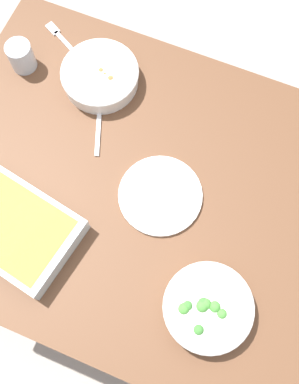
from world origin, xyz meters
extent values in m
plane|color=#9E9389|center=(0.00, 0.00, 0.00)|extent=(6.00, 6.00, 0.00)
cube|color=brown|center=(0.00, 0.00, 0.72)|extent=(1.20, 0.90, 0.04)
cylinder|color=brown|center=(0.54, -0.39, 0.35)|extent=(0.06, 0.06, 0.70)
cylinder|color=silver|center=(0.25, -0.25, 0.77)|extent=(0.21, 0.21, 0.05)
torus|color=silver|center=(0.25, -0.25, 0.79)|extent=(0.22, 0.22, 0.01)
cylinder|color=olive|center=(0.25, -0.25, 0.77)|extent=(0.17, 0.17, 0.03)
sphere|color=olive|center=(0.26, -0.27, 0.79)|extent=(0.02, 0.02, 0.02)
sphere|color=silver|center=(0.26, -0.25, 0.79)|extent=(0.02, 0.02, 0.02)
sphere|color=#C66633|center=(0.26, -0.27, 0.79)|extent=(0.02, 0.02, 0.02)
sphere|color=olive|center=(0.25, -0.26, 0.79)|extent=(0.02, 0.02, 0.02)
sphere|color=olive|center=(0.22, -0.25, 0.79)|extent=(0.02, 0.02, 0.02)
sphere|color=olive|center=(0.24, -0.25, 0.79)|extent=(0.02, 0.02, 0.02)
cylinder|color=silver|center=(-0.24, 0.22, 0.77)|extent=(0.21, 0.21, 0.05)
torus|color=silver|center=(-0.24, 0.22, 0.79)|extent=(0.22, 0.22, 0.01)
cylinder|color=#8CB272|center=(-0.24, 0.22, 0.77)|extent=(0.17, 0.17, 0.02)
sphere|color=#478C38|center=(-0.23, 0.22, 0.79)|extent=(0.03, 0.03, 0.03)
sphere|color=#478C38|center=(-0.19, 0.25, 0.79)|extent=(0.03, 0.03, 0.03)
sphere|color=#478C38|center=(-0.27, 0.23, 0.79)|extent=(0.03, 0.03, 0.03)
sphere|color=#478C38|center=(-0.23, 0.23, 0.79)|extent=(0.03, 0.03, 0.03)
sphere|color=#3D7A33|center=(-0.24, 0.28, 0.79)|extent=(0.03, 0.03, 0.03)
sphere|color=#478C38|center=(-0.25, 0.22, 0.79)|extent=(0.03, 0.03, 0.03)
sphere|color=#3D7A33|center=(-0.23, 0.22, 0.79)|extent=(0.03, 0.03, 0.03)
sphere|color=#3D7A33|center=(-0.19, 0.24, 0.79)|extent=(0.03, 0.03, 0.03)
cube|color=silver|center=(0.27, 0.23, 0.77)|extent=(0.33, 0.27, 0.06)
cube|color=gold|center=(0.27, 0.23, 0.78)|extent=(0.29, 0.24, 0.04)
cylinder|color=#B2BCC6|center=(0.48, -0.22, 0.78)|extent=(0.07, 0.07, 0.08)
cylinder|color=black|center=(0.48, -0.22, 0.77)|extent=(0.06, 0.06, 0.05)
cylinder|color=white|center=(-0.03, 0.00, 0.75)|extent=(0.22, 0.22, 0.01)
cube|color=silver|center=(0.20, -0.11, 0.74)|extent=(0.06, 0.13, 0.01)
ellipsoid|color=silver|center=(0.23, -0.18, 0.75)|extent=(0.04, 0.05, 0.01)
cube|color=silver|center=(0.39, -0.32, 0.74)|extent=(0.13, 0.08, 0.01)
cube|color=silver|center=(0.46, -0.36, 0.74)|extent=(0.05, 0.04, 0.01)
camera|label=1|loc=(-0.15, 0.35, 1.89)|focal=43.17mm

